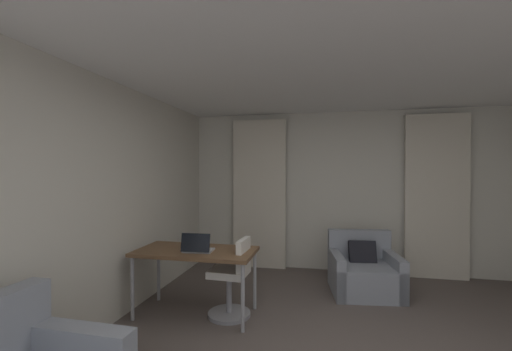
{
  "coord_description": "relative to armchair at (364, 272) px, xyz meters",
  "views": [
    {
      "loc": [
        -0.27,
        -2.52,
        1.64
      ],
      "look_at": [
        -1.11,
        1.39,
        1.58
      ],
      "focal_mm": 22.94,
      "sensor_mm": 36.0,
      "label": 1
    }
  ],
  "objects": [
    {
      "name": "curtain_left_panel",
      "position": [
        -1.61,
        0.82,
        0.98
      ],
      "size": [
        0.9,
        0.06,
        2.5
      ],
      "color": "beige",
      "rests_on": "ground"
    },
    {
      "name": "desk",
      "position": [
        -1.95,
        -1.12,
        0.41
      ],
      "size": [
        1.35,
        0.67,
        0.74
      ],
      "color": "brown",
      "rests_on": "ground"
    },
    {
      "name": "armchair",
      "position": [
        0.0,
        0.0,
        0.0
      ],
      "size": [
        0.96,
        0.92,
        0.79
      ],
      "color": "gray",
      "rests_on": "ground"
    },
    {
      "name": "wall_left",
      "position": [
        -2.76,
        -2.08,
        1.03
      ],
      "size": [
        0.06,
        6.12,
        2.6
      ],
      "color": "beige",
      "rests_on": "ground"
    },
    {
      "name": "ceiling",
      "position": [
        -0.23,
        -2.08,
        2.36
      ],
      "size": [
        5.12,
        6.12,
        0.06
      ],
      "primitive_type": "cube",
      "color": "white",
      "rests_on": "wall_left"
    },
    {
      "name": "laptop",
      "position": [
        -1.89,
        -1.21,
        0.52
      ],
      "size": [
        0.34,
        0.27,
        0.22
      ],
      "color": "#ADADB2",
      "rests_on": "desk"
    },
    {
      "name": "curtain_right_panel",
      "position": [
        1.14,
        0.82,
        0.98
      ],
      "size": [
        0.9,
        0.06,
        2.5
      ],
      "color": "beige",
      "rests_on": "ground"
    },
    {
      "name": "desk_chair",
      "position": [
        -1.53,
        -1.08,
        0.13
      ],
      "size": [
        0.48,
        0.48,
        0.88
      ],
      "color": "gray",
      "rests_on": "ground"
    },
    {
      "name": "wall_window",
      "position": [
        -0.23,
        0.95,
        1.03
      ],
      "size": [
        5.12,
        0.06,
        2.6
      ],
      "color": "beige",
      "rests_on": "ground"
    }
  ]
}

